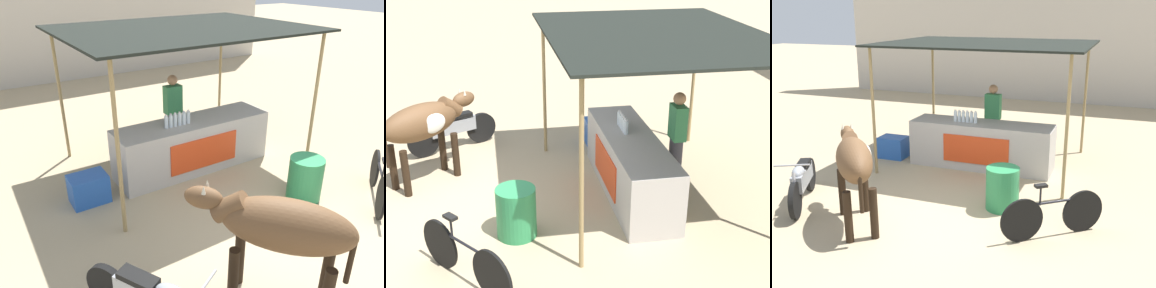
# 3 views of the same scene
# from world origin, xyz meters

# --- Properties ---
(ground_plane) EXTENTS (60.00, 60.00, 0.00)m
(ground_plane) POSITION_xyz_m (0.00, 0.00, 0.00)
(ground_plane) COLOR tan
(stall_counter) EXTENTS (3.00, 0.82, 0.96)m
(stall_counter) POSITION_xyz_m (0.00, 2.20, 0.48)
(stall_counter) COLOR #B2ADA8
(stall_counter) RESTS_ON ground
(stall_awning) EXTENTS (4.20, 3.20, 2.59)m
(stall_awning) POSITION_xyz_m (0.00, 2.50, 2.48)
(stall_awning) COLOR black
(stall_awning) RESTS_ON ground
(water_bottle_row) EXTENTS (0.52, 0.07, 0.25)m
(water_bottle_row) POSITION_xyz_m (-0.35, 2.15, 1.07)
(water_bottle_row) COLOR silver
(water_bottle_row) RESTS_ON stall_counter
(vendor_behind_counter) EXTENTS (0.34, 0.22, 1.65)m
(vendor_behind_counter) POSITION_xyz_m (0.01, 2.95, 0.85)
(vendor_behind_counter) COLOR #383842
(vendor_behind_counter) RESTS_ON ground
(cooler_box) EXTENTS (0.60, 0.44, 0.48)m
(cooler_box) POSITION_xyz_m (-2.07, 2.10, 0.24)
(cooler_box) COLOR blue
(cooler_box) RESTS_ON ground
(water_barrel) EXTENTS (0.56, 0.56, 0.73)m
(water_barrel) POSITION_xyz_m (0.99, 0.31, 0.36)
(water_barrel) COLOR #2D8C51
(water_barrel) RESTS_ON ground
(cow) EXTENTS (1.45, 1.63, 1.44)m
(cow) POSITION_xyz_m (-0.97, -1.02, 1.03)
(cow) COLOR brown
(cow) RESTS_ON ground
(bicycle_leaning) EXTENTS (1.32, 1.07, 0.85)m
(bicycle_leaning) POSITION_xyz_m (1.95, -0.38, 0.35)
(bicycle_leaning) COLOR black
(bicycle_leaning) RESTS_ON ground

